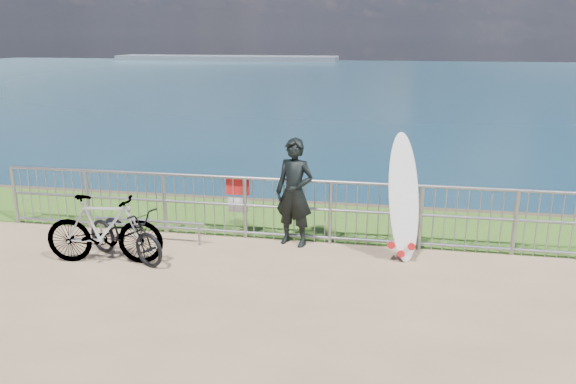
% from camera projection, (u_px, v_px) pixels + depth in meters
% --- Properties ---
extents(grass_strip, '(120.00, 120.00, 0.00)m').
position_uv_depth(grass_strip, '(285.00, 219.00, 10.94)').
color(grass_strip, '#2E5918').
rests_on(grass_strip, ground).
extents(seascape, '(260.00, 260.00, 5.00)m').
position_uv_depth(seascape, '(227.00, 61.00, 156.61)').
color(seascape, brown).
rests_on(seascape, ground).
extents(railing, '(10.06, 0.10, 1.13)m').
position_uv_depth(railing, '(274.00, 208.00, 9.74)').
color(railing, gray).
rests_on(railing, ground).
extents(surfer, '(0.77, 0.61, 1.85)m').
position_uv_depth(surfer, '(294.00, 193.00, 9.44)').
color(surfer, black).
rests_on(surfer, ground).
extents(surfboard, '(0.69, 0.67, 2.04)m').
position_uv_depth(surfboard, '(404.00, 202.00, 8.83)').
color(surfboard, white).
rests_on(surfboard, ground).
extents(bicycle_near, '(1.76, 1.19, 0.87)m').
position_uv_depth(bicycle_near, '(125.00, 233.00, 8.92)').
color(bicycle_near, black).
rests_on(bicycle_near, ground).
extents(bicycle_far, '(1.91, 0.76, 1.11)m').
position_uv_depth(bicycle_far, '(104.00, 229.00, 8.76)').
color(bicycle_far, black).
rests_on(bicycle_far, ground).
extents(bike_rack, '(2.01, 0.05, 0.42)m').
position_uv_depth(bike_rack, '(149.00, 223.00, 9.68)').
color(bike_rack, gray).
rests_on(bike_rack, ground).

